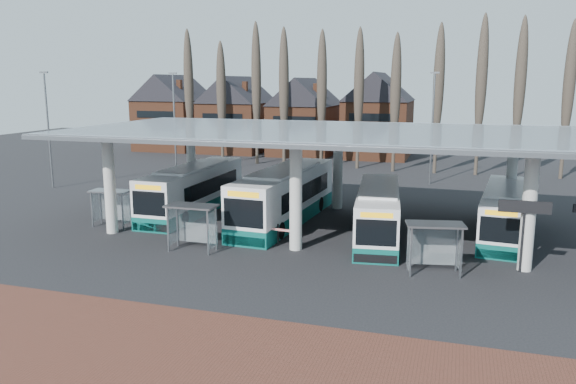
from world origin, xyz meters
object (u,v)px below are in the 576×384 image
(bus_0, at_px, (194,190))
(bus_1, at_px, (285,196))
(bus_2, at_px, (378,213))
(shelter_0, at_px, (112,200))
(shelter_2, at_px, (434,237))
(bus_3, at_px, (504,213))
(shelter_1, at_px, (193,217))

(bus_0, height_order, bus_1, bus_1)
(bus_2, xyz_separation_m, shelter_0, (-17.03, -2.59, 0.28))
(bus_1, bearing_deg, bus_0, 177.06)
(bus_2, distance_m, shelter_2, 7.02)
(bus_0, relative_size, shelter_2, 4.09)
(bus_3, xyz_separation_m, shelter_1, (-16.82, -8.45, 0.48))
(shelter_2, bearing_deg, bus_3, 54.78)
(bus_1, relative_size, bus_3, 1.20)
(bus_1, distance_m, shelter_2, 12.85)
(bus_0, distance_m, shelter_0, 6.21)
(shelter_2, bearing_deg, bus_1, 130.65)
(bus_1, height_order, bus_3, bus_1)
(bus_1, distance_m, shelter_0, 11.40)
(shelter_1, bearing_deg, shelter_0, 155.56)
(bus_2, bearing_deg, shelter_1, -155.10)
(bus_0, xyz_separation_m, bus_1, (7.19, -0.80, 0.11))
(shelter_0, bearing_deg, bus_1, 19.61)
(shelter_0, distance_m, shelter_2, 20.92)
(bus_0, distance_m, bus_1, 7.23)
(bus_3, xyz_separation_m, shelter_2, (-3.73, -8.52, 0.45))
(bus_0, xyz_separation_m, bus_3, (21.07, -0.15, -0.18))
(bus_3, bearing_deg, shelter_1, -147.74)
(bus_2, relative_size, shelter_0, 4.30)
(bus_0, relative_size, shelter_0, 4.63)
(bus_0, distance_m, shelter_2, 19.39)
(bus_0, distance_m, bus_2, 13.99)
(shelter_1, relative_size, shelter_2, 0.95)
(bus_2, distance_m, shelter_1, 11.20)
(shelter_1, xyz_separation_m, shelter_2, (13.09, -0.07, -0.03))
(shelter_2, bearing_deg, shelter_1, 168.13)
(bus_2, height_order, shelter_0, bus_2)
(bus_1, xyz_separation_m, shelter_0, (-10.49, -4.46, 0.02))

